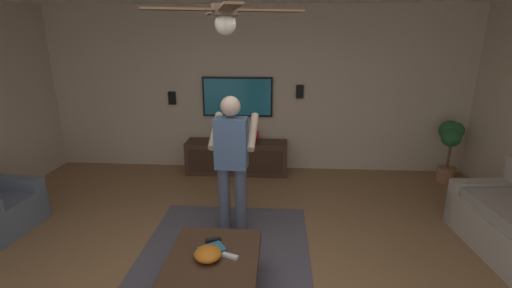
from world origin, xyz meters
The scene contains 17 objects.
ground_plane centered at (0.00, 0.00, 0.00)m, with size 8.49×8.49×0.00m, color olive.
wall_back_tv centered at (3.19, 0.00, 1.37)m, with size 0.10×7.27×2.74m, color #C6B299.
area_rug centered at (0.04, 0.16, 0.01)m, with size 3.01×1.83×0.01m, color #514C56.
coffee_table centered at (-0.16, 0.16, 0.30)m, with size 1.00×0.80×0.40m.
media_console centered at (2.86, 0.32, 0.28)m, with size 0.45×1.70×0.55m.
tv centered at (3.10, 0.32, 1.27)m, with size 0.05×1.18×0.66m.
person_standing centered at (0.98, 0.14, 0.93)m, with size 0.55×0.56×1.64m.
potted_plant_tall centered at (2.71, -3.08, 0.70)m, with size 0.44×0.35×0.99m.
bowl centered at (-0.18, 0.20, 0.45)m, with size 0.24×0.24×0.11m, color orange.
remote_white centered at (-0.13, 0.01, 0.41)m, with size 0.15×0.04×0.02m, color white.
remote_black centered at (0.11, 0.21, 0.41)m, with size 0.15×0.04×0.02m, color black.
remote_grey centered at (-0.11, 0.27, 0.41)m, with size 0.15×0.04×0.02m, color slate.
book centered at (-0.06, 0.19, 0.42)m, with size 0.22×0.16×0.04m, color teal.
vase_round centered at (2.90, 0.04, 0.66)m, with size 0.22×0.22×0.22m, color red.
wall_speaker_left centered at (3.11, -0.73, 1.37)m, with size 0.06×0.12×0.22m, color black.
wall_speaker_right centered at (3.11, 1.45, 1.24)m, with size 0.06×0.12×0.22m, color black.
ceiling_fan centered at (-0.05, 0.02, 2.41)m, with size 1.18×1.17×0.46m.
Camera 1 is at (-2.78, -0.40, 2.26)m, focal length 24.74 mm.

